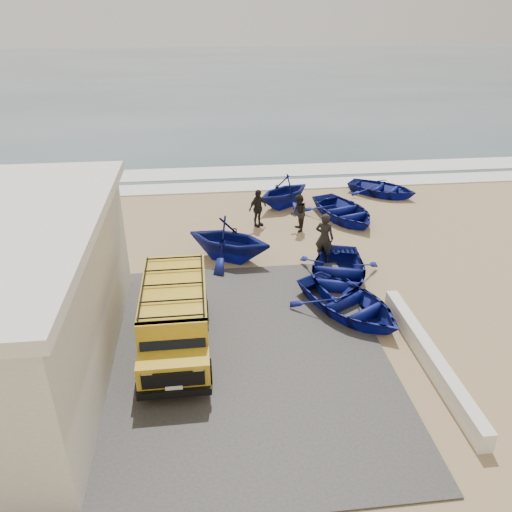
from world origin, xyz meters
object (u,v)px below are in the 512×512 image
van (175,316)px  boat_near_left (349,303)px  parapet (430,357)px  boat_mid_left (229,239)px  boat_far_right (382,188)px  fisherman_front (324,238)px  boat_near_right (338,273)px  fisherman_middle (299,213)px  fisherman_back (258,208)px  boat_far_left (284,191)px  boat_mid_right (344,211)px

van → boat_near_left: (5.32, 1.07, -0.65)m
parapet → boat_mid_left: (-4.96, 6.81, 0.59)m
boat_far_right → fisherman_front: (-4.62, -6.68, 0.61)m
parapet → boat_near_right: boat_near_right is taller
fisherman_middle → fisherman_back: fisherman_back is taller
fisherman_front → fisherman_middle: (-0.42, 2.83, -0.16)m
boat_far_right → fisherman_front: size_ratio=1.77×
parapet → boat_near_left: boat_near_left is taller
boat_near_left → boat_far_left: boat_far_left is taller
boat_mid_right → fisherman_front: 4.30m
parapet → boat_far_left: bearing=99.6°
boat_far_right → fisherman_front: bearing=-176.0°
boat_near_right → fisherman_back: fisherman_back is taller
boat_mid_left → fisherman_back: 3.36m
boat_far_right → van: bearing=177.3°
boat_near_right → boat_far_right: size_ratio=1.18×
boat_mid_left → fisherman_front: 3.57m
boat_mid_left → van: bearing=-171.2°
boat_near_right → boat_far_right: bearing=78.7°
van → boat_near_left: 5.46m
parapet → boat_near_right: 4.75m
boat_near_left → parapet: bearing=-91.4°
boat_near_right → boat_mid_right: 5.87m
boat_near_left → boat_far_right: (4.65, 10.28, -0.04)m
boat_mid_right → boat_far_right: size_ratio=1.13×
boat_far_left → fisherman_front: fisherman_front is taller
boat_near_left → boat_near_right: 1.87m
boat_far_left → fisherman_front: 5.70m
van → fisherman_middle: size_ratio=2.85×
boat_far_left → fisherman_back: 2.59m
boat_mid_left → fisherman_middle: size_ratio=2.05×
boat_near_right → boat_far_left: size_ratio=1.36×
parapet → boat_mid_right: bearing=87.7°
boat_mid_left → fisherman_middle: bearing=-25.1°
boat_near_left → fisherman_middle: (-0.39, 6.44, 0.40)m
boat_near_left → fisherman_middle: size_ratio=2.40×
van → fisherman_front: 7.11m
boat_near_left → boat_near_right: (0.12, 1.86, 0.02)m
boat_far_right → fisherman_back: size_ratio=2.07×
boat_mid_left → boat_far_left: boat_mid_left is taller
van → fisherman_middle: 8.98m
boat_far_right → fisherman_front: fisherman_front is taller
boat_near_right → boat_far_right: (4.53, 8.42, -0.06)m
boat_near_left → boat_mid_right: boat_mid_right is taller
fisherman_front → boat_mid_left: bearing=24.0°
parapet → boat_near_left: size_ratio=1.56×
van → boat_near_right: (5.43, 2.93, -0.63)m
van → boat_near_left: van is taller
parapet → boat_mid_left: size_ratio=1.83×
parapet → fisherman_front: bearing=102.8°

